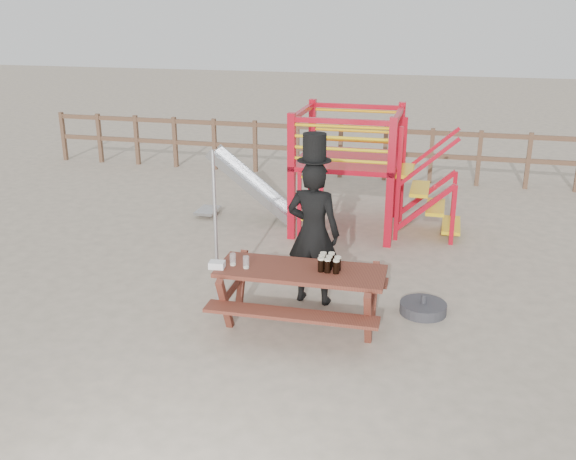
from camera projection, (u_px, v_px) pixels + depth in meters
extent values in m
plane|color=#B9A690|center=(285.00, 316.00, 8.07)|extent=(60.00, 60.00, 0.00)
cube|color=brown|center=(363.00, 130.00, 14.11)|extent=(15.00, 0.06, 0.10)
cube|color=brown|center=(363.00, 152.00, 14.28)|extent=(15.00, 0.06, 0.10)
cube|color=brown|center=(64.00, 136.00, 16.00)|extent=(0.09, 0.09, 1.20)
cube|color=brown|center=(100.00, 138.00, 15.77)|extent=(0.09, 0.09, 1.20)
cube|color=brown|center=(137.00, 140.00, 15.54)|extent=(0.09, 0.09, 1.20)
cube|color=brown|center=(175.00, 142.00, 15.31)|extent=(0.09, 0.09, 1.20)
cube|color=brown|center=(215.00, 144.00, 15.08)|extent=(0.09, 0.09, 1.20)
cube|color=brown|center=(255.00, 146.00, 14.85)|extent=(0.09, 0.09, 1.20)
cube|color=brown|center=(297.00, 149.00, 14.62)|extent=(0.09, 0.09, 1.20)
cube|color=brown|center=(340.00, 151.00, 14.39)|extent=(0.09, 0.09, 1.20)
cube|color=brown|center=(385.00, 153.00, 14.16)|extent=(0.09, 0.09, 1.20)
cube|color=brown|center=(431.00, 156.00, 13.93)|extent=(0.09, 0.09, 1.20)
cube|color=brown|center=(479.00, 158.00, 13.70)|extent=(0.09, 0.09, 1.20)
cube|color=brown|center=(528.00, 161.00, 13.47)|extent=(0.09, 0.09, 1.20)
cube|color=red|center=(292.00, 178.00, 10.42)|extent=(0.12, 0.12, 2.10)
cube|color=red|center=(390.00, 184.00, 10.05)|extent=(0.12, 0.12, 2.10)
cube|color=red|center=(312.00, 156.00, 11.89)|extent=(0.12, 0.12, 2.10)
cube|color=red|center=(399.00, 161.00, 11.52)|extent=(0.12, 0.12, 2.10)
cube|color=red|center=(348.00, 160.00, 10.92)|extent=(1.72, 1.72, 0.08)
cube|color=red|center=(342.00, 121.00, 9.92)|extent=(1.60, 0.08, 0.08)
cube|color=red|center=(357.00, 106.00, 11.39)|extent=(1.60, 0.08, 0.08)
cube|color=red|center=(303.00, 111.00, 10.84)|extent=(0.08, 1.60, 0.08)
cube|color=red|center=(398.00, 115.00, 10.47)|extent=(0.08, 1.60, 0.08)
cylinder|color=yellow|center=(341.00, 160.00, 10.13)|extent=(1.50, 0.05, 0.05)
cylinder|color=yellow|center=(356.00, 141.00, 11.59)|extent=(1.50, 0.05, 0.05)
cylinder|color=yellow|center=(341.00, 149.00, 10.07)|extent=(1.50, 0.05, 0.05)
cylinder|color=yellow|center=(356.00, 131.00, 11.53)|extent=(1.50, 0.05, 0.05)
cylinder|color=yellow|center=(341.00, 138.00, 10.01)|extent=(1.50, 0.05, 0.05)
cylinder|color=yellow|center=(356.00, 121.00, 11.47)|extent=(1.50, 0.05, 0.05)
cylinder|color=yellow|center=(342.00, 126.00, 9.95)|extent=(1.50, 0.05, 0.05)
cylinder|color=yellow|center=(357.00, 111.00, 11.41)|extent=(1.50, 0.05, 0.05)
cube|color=red|center=(299.00, 207.00, 10.40)|extent=(0.06, 0.06, 1.20)
cube|color=red|center=(321.00, 209.00, 10.31)|extent=(0.06, 0.06, 1.20)
cylinder|color=yellow|center=(310.00, 234.00, 10.50)|extent=(0.36, 0.04, 0.04)
cylinder|color=yellow|center=(310.00, 220.00, 10.42)|extent=(0.36, 0.04, 0.04)
cylinder|color=yellow|center=(310.00, 206.00, 10.34)|extent=(0.36, 0.04, 0.04)
cylinder|color=yellow|center=(310.00, 192.00, 10.26)|extent=(0.36, 0.04, 0.04)
cylinder|color=yellow|center=(311.00, 178.00, 10.18)|extent=(0.36, 0.04, 0.04)
cube|color=yellow|center=(404.00, 171.00, 10.74)|extent=(0.30, 0.90, 0.06)
cube|color=yellow|center=(420.00, 189.00, 10.78)|extent=(0.30, 0.90, 0.06)
cube|color=yellow|center=(436.00, 207.00, 10.81)|extent=(0.30, 0.90, 0.06)
cube|color=yellow|center=(451.00, 225.00, 10.85)|extent=(0.30, 0.90, 0.06)
cube|color=red|center=(425.00, 207.00, 10.40)|extent=(0.95, 0.08, 0.86)
cube|color=red|center=(428.00, 192.00, 11.22)|extent=(0.95, 0.08, 0.86)
cube|color=#B2B4B9|center=(253.00, 187.00, 11.50)|extent=(1.53, 0.55, 1.21)
cube|color=#B2B4B9|center=(249.00, 188.00, 11.24)|extent=(1.58, 0.04, 1.28)
cube|color=#B2B4B9|center=(258.00, 181.00, 11.74)|extent=(1.58, 0.04, 1.28)
cube|color=#B2B4B9|center=(208.00, 210.00, 11.88)|extent=(0.35, 0.55, 0.05)
cube|color=brown|center=(301.00, 271.00, 7.55)|extent=(1.99, 0.78, 0.05)
cube|color=brown|center=(291.00, 314.00, 7.15)|extent=(1.98, 0.32, 0.04)
cube|color=brown|center=(309.00, 276.00, 8.15)|extent=(1.98, 0.32, 0.04)
cube|color=brown|center=(234.00, 294.00, 7.86)|extent=(0.10, 1.19, 0.71)
cube|color=brown|center=(371.00, 308.00, 7.50)|extent=(0.10, 1.19, 0.71)
imported|color=black|center=(313.00, 233.00, 8.19)|extent=(0.73, 0.52, 1.90)
cube|color=#0A7710|center=(317.00, 213.00, 8.25)|extent=(0.08, 0.03, 0.44)
cylinder|color=black|center=(314.00, 160.00, 7.87)|extent=(0.43, 0.43, 0.01)
cylinder|color=black|center=(315.00, 147.00, 7.82)|extent=(0.29, 0.29, 0.33)
cube|color=white|center=(318.00, 135.00, 7.91)|extent=(0.15, 0.02, 0.04)
cylinder|color=#B2B2B7|center=(216.00, 230.00, 8.07)|extent=(0.05, 0.05, 2.05)
cylinder|color=#36363B|center=(423.00, 308.00, 8.14)|extent=(0.59, 0.59, 0.14)
cylinder|color=#36363B|center=(424.00, 299.00, 8.10)|extent=(0.07, 0.07, 0.11)
cube|color=white|center=(217.00, 265.00, 7.57)|extent=(0.19, 0.16, 0.08)
cylinder|color=black|center=(321.00, 266.00, 7.45)|extent=(0.07, 0.07, 0.15)
cylinder|color=beige|center=(321.00, 259.00, 7.42)|extent=(0.08, 0.08, 0.02)
cylinder|color=black|center=(328.00, 267.00, 7.42)|extent=(0.07, 0.07, 0.15)
cylinder|color=beige|center=(328.00, 260.00, 7.40)|extent=(0.08, 0.08, 0.02)
cylinder|color=black|center=(336.00, 267.00, 7.40)|extent=(0.07, 0.07, 0.15)
cylinder|color=beige|center=(336.00, 260.00, 7.37)|extent=(0.08, 0.08, 0.02)
cylinder|color=black|center=(322.00, 262.00, 7.54)|extent=(0.07, 0.07, 0.15)
cylinder|color=beige|center=(322.00, 256.00, 7.51)|extent=(0.08, 0.08, 0.02)
cylinder|color=black|center=(329.00, 263.00, 7.51)|extent=(0.07, 0.07, 0.15)
cylinder|color=beige|center=(329.00, 257.00, 7.48)|extent=(0.08, 0.08, 0.02)
cylinder|color=black|center=(338.00, 264.00, 7.49)|extent=(0.07, 0.07, 0.15)
cylinder|color=beige|center=(338.00, 257.00, 7.46)|extent=(0.08, 0.08, 0.02)
cylinder|color=black|center=(323.00, 260.00, 7.61)|extent=(0.07, 0.07, 0.15)
cylinder|color=beige|center=(323.00, 253.00, 7.58)|extent=(0.08, 0.08, 0.02)
cylinder|color=black|center=(331.00, 260.00, 7.61)|extent=(0.07, 0.07, 0.15)
cylinder|color=beige|center=(332.00, 253.00, 7.58)|extent=(0.08, 0.08, 0.02)
cylinder|color=silver|center=(233.00, 259.00, 7.63)|extent=(0.07, 0.07, 0.15)
cylinder|color=beige|center=(233.00, 264.00, 7.66)|extent=(0.07, 0.07, 0.02)
cylinder|color=silver|center=(246.00, 262.00, 7.55)|extent=(0.07, 0.07, 0.15)
cylinder|color=beige|center=(246.00, 267.00, 7.57)|extent=(0.07, 0.07, 0.02)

